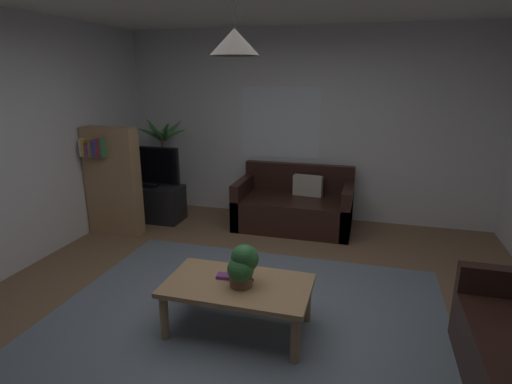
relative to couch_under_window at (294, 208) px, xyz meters
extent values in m
cube|color=brown|center=(0.02, -2.30, -0.28)|extent=(5.20, 5.58, 0.02)
cube|color=slate|center=(0.02, -2.50, -0.27)|extent=(3.38, 3.07, 0.01)
cube|color=silver|center=(0.02, 0.52, 1.06)|extent=(5.32, 0.06, 2.66)
cube|color=white|center=(-0.32, 0.49, 1.09)|extent=(1.14, 0.01, 1.00)
cube|color=black|center=(0.00, -0.04, -0.06)|extent=(1.55, 0.85, 0.42)
cube|color=black|center=(0.00, 0.33, 0.35)|extent=(1.55, 0.12, 0.40)
cube|color=black|center=(-0.72, -0.04, 0.05)|extent=(0.12, 0.85, 0.64)
cube|color=black|center=(0.71, -0.04, 0.05)|extent=(0.12, 0.85, 0.64)
cube|color=#B7AD9E|center=(0.16, 0.15, 0.29)|extent=(0.41, 0.16, 0.28)
cube|color=#A87F56|center=(0.00, -2.48, 0.13)|extent=(1.16, 0.66, 0.04)
cylinder|color=#A87F56|center=(-0.52, -2.75, -0.08)|extent=(0.07, 0.07, 0.38)
cylinder|color=#A87F56|center=(0.52, -2.75, -0.08)|extent=(0.07, 0.07, 0.38)
cylinder|color=#A87F56|center=(-0.52, -2.21, -0.08)|extent=(0.07, 0.07, 0.38)
cylinder|color=#A87F56|center=(0.52, -2.21, -0.08)|extent=(0.07, 0.07, 0.38)
cube|color=#72387F|center=(-0.13, -2.42, 0.16)|extent=(0.16, 0.10, 0.03)
cube|color=black|center=(0.07, -2.48, 0.16)|extent=(0.09, 0.17, 0.02)
cylinder|color=brown|center=(0.04, -2.51, 0.19)|extent=(0.18, 0.18, 0.08)
sphere|color=#2D6B33|center=(0.04, -2.53, 0.30)|extent=(0.21, 0.21, 0.21)
sphere|color=#2D6B33|center=(0.06, -2.48, 0.37)|extent=(0.22, 0.22, 0.22)
sphere|color=#2D6B33|center=(0.05, -2.50, 0.40)|extent=(0.18, 0.18, 0.18)
cube|color=black|center=(-2.03, -0.26, -0.02)|extent=(0.90, 0.44, 0.50)
cube|color=black|center=(-2.03, -0.28, 0.54)|extent=(0.93, 0.05, 0.52)
cube|color=black|center=(-2.03, -0.31, 0.54)|extent=(0.89, 0.00, 0.48)
cube|color=black|center=(-2.03, -0.28, 0.25)|extent=(0.24, 0.16, 0.04)
cylinder|color=beige|center=(-2.03, 0.17, -0.12)|extent=(0.32, 0.32, 0.30)
cylinder|color=brown|center=(-2.03, 0.17, 0.45)|extent=(0.05, 0.05, 0.84)
cone|color=#3D7F3D|center=(-1.85, 0.21, 0.92)|extent=(0.42, 0.19, 0.22)
cone|color=#3D7F3D|center=(-1.93, 0.32, 0.97)|extent=(0.28, 0.38, 0.35)
cone|color=#3D7F3D|center=(-2.08, 0.41, 0.97)|extent=(0.17, 0.51, 0.33)
cone|color=#3D7F3D|center=(-2.24, 0.29, 0.98)|extent=(0.47, 0.35, 0.36)
cone|color=#3D7F3D|center=(-2.21, 0.10, 0.94)|extent=(0.41, 0.28, 0.27)
cone|color=#3D7F3D|center=(-2.04, -0.02, 0.98)|extent=(0.11, 0.44, 0.32)
cone|color=#3D7F3D|center=(-1.88, 0.00, 0.98)|extent=(0.37, 0.45, 0.38)
cube|color=#A87F56|center=(-2.21, -0.86, 0.43)|extent=(0.70, 0.22, 1.40)
cube|color=beige|center=(-2.50, -0.98, 0.88)|extent=(0.03, 0.16, 0.22)
cube|color=gold|center=(-2.46, -0.98, 0.88)|extent=(0.03, 0.16, 0.21)
cube|color=#72387F|center=(-2.42, -0.98, 0.86)|extent=(0.04, 0.16, 0.16)
cube|color=#99663F|center=(-2.37, -0.98, 0.88)|extent=(0.04, 0.16, 0.22)
cube|color=#2D4C8C|center=(-2.32, -0.98, 0.87)|extent=(0.04, 0.16, 0.20)
cube|color=#72387F|center=(-2.28, -0.98, 0.89)|extent=(0.04, 0.16, 0.23)
cube|color=#B22D2D|center=(-2.23, -0.98, 0.89)|extent=(0.03, 0.16, 0.23)
cube|color=#387247|center=(-2.20, -0.98, 0.90)|extent=(0.03, 0.16, 0.24)
cylinder|color=black|center=(0.00, -2.48, 2.22)|extent=(0.01, 0.01, 0.33)
cone|color=#4C4742|center=(0.00, -2.48, 1.97)|extent=(0.35, 0.35, 0.18)
camera|label=1|loc=(0.93, -5.28, 1.75)|focal=28.77mm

